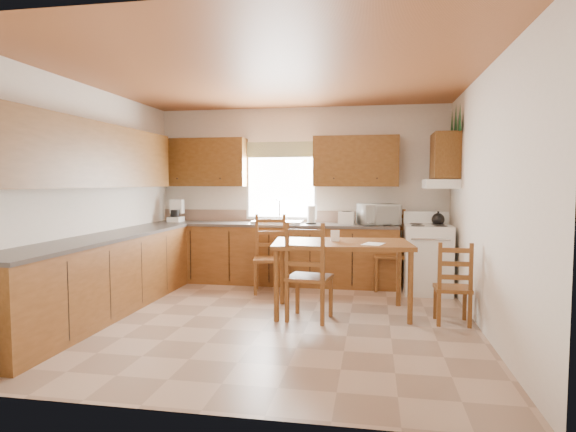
% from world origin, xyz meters
% --- Properties ---
extents(floor, '(4.50, 4.50, 0.00)m').
position_xyz_m(floor, '(0.00, 0.00, 0.00)').
color(floor, '#A0826A').
rests_on(floor, ground).
extents(ceiling, '(4.50, 4.50, 0.00)m').
position_xyz_m(ceiling, '(0.00, 0.00, 2.70)').
color(ceiling, '#99572E').
rests_on(ceiling, floor).
extents(wall_left, '(4.50, 4.50, 0.00)m').
position_xyz_m(wall_left, '(-2.25, 0.00, 1.35)').
color(wall_left, beige).
rests_on(wall_left, floor).
extents(wall_right, '(4.50, 4.50, 0.00)m').
position_xyz_m(wall_right, '(2.25, 0.00, 1.35)').
color(wall_right, beige).
rests_on(wall_right, floor).
extents(wall_back, '(4.50, 4.50, 0.00)m').
position_xyz_m(wall_back, '(0.00, 2.25, 1.35)').
color(wall_back, beige).
rests_on(wall_back, floor).
extents(wall_front, '(4.50, 4.50, 0.00)m').
position_xyz_m(wall_front, '(0.00, -2.25, 1.35)').
color(wall_front, beige).
rests_on(wall_front, floor).
extents(lower_cab_back, '(3.75, 0.60, 0.88)m').
position_xyz_m(lower_cab_back, '(-0.38, 1.95, 0.44)').
color(lower_cab_back, brown).
rests_on(lower_cab_back, floor).
extents(lower_cab_left, '(0.60, 3.60, 0.88)m').
position_xyz_m(lower_cab_left, '(-1.95, -0.15, 0.44)').
color(lower_cab_left, brown).
rests_on(lower_cab_left, floor).
extents(counter_back, '(3.75, 0.63, 0.04)m').
position_xyz_m(counter_back, '(-0.38, 1.95, 0.90)').
color(counter_back, '#47403C').
rests_on(counter_back, lower_cab_back).
extents(counter_left, '(0.63, 3.60, 0.04)m').
position_xyz_m(counter_left, '(-1.95, -0.15, 0.90)').
color(counter_left, '#47403C').
rests_on(counter_left, lower_cab_left).
extents(backsplash, '(3.75, 0.01, 0.18)m').
position_xyz_m(backsplash, '(-0.38, 2.24, 1.01)').
color(backsplash, '#866855').
rests_on(backsplash, counter_back).
extents(upper_cab_back_left, '(1.41, 0.33, 0.75)m').
position_xyz_m(upper_cab_back_left, '(-1.55, 2.08, 1.85)').
color(upper_cab_back_left, brown).
rests_on(upper_cab_back_left, wall_back).
extents(upper_cab_back_right, '(1.25, 0.33, 0.75)m').
position_xyz_m(upper_cab_back_right, '(0.86, 2.08, 1.85)').
color(upper_cab_back_right, brown).
rests_on(upper_cab_back_right, wall_back).
extents(upper_cab_left, '(0.33, 3.60, 0.75)m').
position_xyz_m(upper_cab_left, '(-2.08, -0.15, 1.85)').
color(upper_cab_left, brown).
rests_on(upper_cab_left, wall_left).
extents(upper_cab_stove, '(0.33, 0.62, 0.62)m').
position_xyz_m(upper_cab_stove, '(2.08, 1.65, 1.90)').
color(upper_cab_stove, brown).
rests_on(upper_cab_stove, wall_right).
extents(range_hood, '(0.44, 0.62, 0.12)m').
position_xyz_m(range_hood, '(2.03, 1.65, 1.52)').
color(range_hood, silver).
rests_on(range_hood, wall_right).
extents(window_frame, '(1.13, 0.02, 1.18)m').
position_xyz_m(window_frame, '(-0.30, 2.22, 1.55)').
color(window_frame, silver).
rests_on(window_frame, wall_back).
extents(window_pane, '(1.05, 0.01, 1.10)m').
position_xyz_m(window_pane, '(-0.30, 2.21, 1.55)').
color(window_pane, white).
rests_on(window_pane, wall_back).
extents(window_valance, '(1.19, 0.01, 0.24)m').
position_xyz_m(window_valance, '(-0.30, 2.19, 2.05)').
color(window_valance, '#445D2F').
rests_on(window_valance, wall_back).
extents(sink_basin, '(0.75, 0.45, 0.04)m').
position_xyz_m(sink_basin, '(-0.30, 1.95, 0.94)').
color(sink_basin, silver).
rests_on(sink_basin, counter_back).
extents(pine_decal_a, '(0.22, 0.22, 0.36)m').
position_xyz_m(pine_decal_a, '(2.21, 1.33, 2.38)').
color(pine_decal_a, '#164222').
rests_on(pine_decal_a, wall_right).
extents(pine_decal_b, '(0.22, 0.22, 0.36)m').
position_xyz_m(pine_decal_b, '(2.21, 1.65, 2.42)').
color(pine_decal_b, '#164222').
rests_on(pine_decal_b, wall_right).
extents(pine_decal_c, '(0.22, 0.22, 0.36)m').
position_xyz_m(pine_decal_c, '(2.21, 1.97, 2.38)').
color(pine_decal_c, '#164222').
rests_on(pine_decal_c, wall_right).
extents(stove, '(0.63, 0.65, 0.93)m').
position_xyz_m(stove, '(1.88, 1.67, 0.47)').
color(stove, silver).
rests_on(stove, floor).
extents(coffeemaker, '(0.29, 0.31, 0.36)m').
position_xyz_m(coffeemaker, '(-1.94, 1.94, 1.10)').
color(coffeemaker, silver).
rests_on(coffeemaker, counter_back).
extents(paper_towel, '(0.13, 0.13, 0.27)m').
position_xyz_m(paper_towel, '(0.21, 1.93, 1.06)').
color(paper_towel, white).
rests_on(paper_towel, counter_back).
extents(toaster, '(0.24, 0.17, 0.19)m').
position_xyz_m(toaster, '(0.74, 1.94, 1.01)').
color(toaster, silver).
rests_on(toaster, counter_back).
extents(microwave, '(0.61, 0.54, 0.31)m').
position_xyz_m(microwave, '(1.21, 1.95, 1.07)').
color(microwave, silver).
rests_on(microwave, counter_back).
extents(dining_table, '(1.67, 1.07, 0.85)m').
position_xyz_m(dining_table, '(0.77, 0.41, 0.42)').
color(dining_table, brown).
rests_on(dining_table, floor).
extents(chair_near_left, '(0.52, 0.50, 1.10)m').
position_xyz_m(chair_near_left, '(0.43, 0.09, 0.55)').
color(chair_near_left, brown).
rests_on(chair_near_left, floor).
extents(chair_near_right, '(0.38, 0.36, 0.90)m').
position_xyz_m(chair_near_right, '(1.99, 0.21, 0.45)').
color(chair_near_right, brown).
rests_on(chair_near_right, floor).
extents(chair_far_left, '(0.52, 0.51, 1.08)m').
position_xyz_m(chair_far_left, '(-0.29, 1.32, 0.54)').
color(chair_far_left, brown).
rests_on(chair_far_left, floor).
extents(chair_far_right, '(0.50, 0.48, 1.14)m').
position_xyz_m(chair_far_right, '(1.38, 1.80, 0.57)').
color(chair_far_right, brown).
rests_on(chair_far_right, floor).
extents(table_paper, '(0.28, 0.33, 0.00)m').
position_xyz_m(table_paper, '(1.13, 0.27, 0.85)').
color(table_paper, white).
rests_on(table_paper, dining_table).
extents(table_card, '(0.10, 0.05, 0.13)m').
position_xyz_m(table_card, '(0.69, 0.45, 0.91)').
color(table_card, white).
rests_on(table_card, dining_table).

